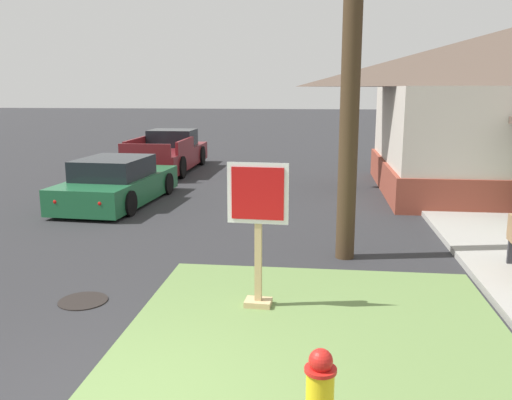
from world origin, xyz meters
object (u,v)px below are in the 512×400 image
(stop_sign, at_px, (258,236))
(manhole_cover, at_px, (83,301))
(parked_sedan_green, at_px, (117,183))
(pickup_truck_maroon, at_px, (168,154))

(stop_sign, distance_m, manhole_cover, 2.77)
(manhole_cover, height_order, parked_sedan_green, parked_sedan_green)
(manhole_cover, xyz_separation_m, parked_sedan_green, (-2.00, 6.64, 0.53))
(stop_sign, height_order, pickup_truck_maroon, stop_sign)
(stop_sign, relative_size, pickup_truck_maroon, 0.36)
(stop_sign, distance_m, pickup_truck_maroon, 13.59)
(pickup_truck_maroon, bearing_deg, parked_sedan_green, -87.08)
(manhole_cover, bearing_deg, stop_sign, -1.14)
(stop_sign, xyz_separation_m, manhole_cover, (-2.55, 0.05, -1.07))
(stop_sign, distance_m, parked_sedan_green, 8.11)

